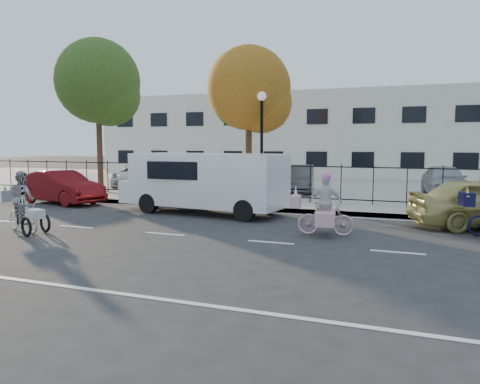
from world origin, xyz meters
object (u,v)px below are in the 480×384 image
at_px(white_van, 205,181).
at_px(red_sedan, 62,187).
at_px(zebra_trike, 23,208).
at_px(pedestrian, 168,181).
at_px(lamppost, 262,127).
at_px(lot_car_c, 299,179).
at_px(lot_car_b, 135,175).
at_px(unicorn_bike, 325,212).
at_px(lot_car_d, 444,180).

bearing_deg(white_van, red_sedan, -176.74).
bearing_deg(white_van, zebra_trike, -117.34).
bearing_deg(red_sedan, pedestrian, -52.05).
height_order(lamppost, red_sedan, lamppost).
bearing_deg(zebra_trike, white_van, -14.97).
height_order(white_van, lot_car_c, white_van).
height_order(white_van, lot_car_b, white_van).
distance_m(red_sedan, lot_car_b, 6.43).
relative_size(unicorn_bike, red_sedan, 0.43).
xyz_separation_m(unicorn_bike, red_sedan, (-11.32, 2.83, 0.03)).
xyz_separation_m(unicorn_bike, lot_car_d, (3.39, 10.10, 0.20)).
bearing_deg(zebra_trike, unicorn_bike, -53.81).
bearing_deg(zebra_trike, lot_car_b, 38.42).
xyz_separation_m(red_sedan, pedestrian, (3.95, 1.81, 0.24)).
distance_m(lamppost, white_van, 3.74).
bearing_deg(unicorn_bike, lot_car_c, 9.99).
height_order(zebra_trike, red_sedan, zebra_trike).
relative_size(unicorn_bike, pedestrian, 1.14).
relative_size(red_sedan, lot_car_c, 1.05).
bearing_deg(pedestrian, lot_car_b, -59.98).
bearing_deg(lot_car_b, unicorn_bike, -59.05).
distance_m(unicorn_bike, lot_car_d, 10.66).
height_order(pedestrian, lot_car_b, pedestrian).
bearing_deg(lot_car_d, white_van, -143.22).
height_order(lot_car_b, lot_car_d, lot_car_d).
xyz_separation_m(lot_car_b, lot_car_c, (9.06, 0.07, 0.05)).
distance_m(zebra_trike, red_sedan, 6.26).
relative_size(white_van, lot_car_d, 1.51).
xyz_separation_m(white_van, lot_car_b, (-7.38, 6.79, -0.42)).
distance_m(lamppost, zebra_trike, 9.34).
bearing_deg(lot_car_d, lot_car_c, -179.56).
distance_m(zebra_trike, unicorn_bike, 8.33).
distance_m(zebra_trike, white_van, 5.91).
relative_size(lot_car_b, lot_car_d, 1.04).
bearing_deg(lot_car_b, red_sedan, -105.16).
height_order(unicorn_bike, lot_car_b, unicorn_bike).
height_order(lamppost, white_van, lamppost).
xyz_separation_m(white_van, lot_car_d, (8.05, 7.67, -0.32)).
height_order(white_van, lot_car_d, white_van).
bearing_deg(lot_car_d, lamppost, -152.97).
relative_size(pedestrian, lot_car_b, 0.36).
relative_size(zebra_trike, red_sedan, 0.49).
relative_size(pedestrian, lot_car_c, 0.39).
relative_size(zebra_trike, white_van, 0.32).
height_order(lamppost, lot_car_c, lamppost).
bearing_deg(lamppost, white_van, -109.98).
relative_size(lamppost, lot_car_c, 1.12).
bearing_deg(white_van, unicorn_bike, -20.75).
relative_size(zebra_trike, lot_car_b, 0.47).
distance_m(lot_car_b, lot_car_d, 15.46).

